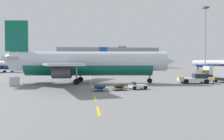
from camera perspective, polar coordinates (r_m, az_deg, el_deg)
ground at (r=69.09m, az=13.18°, el=-1.56°), size 400.00×400.00×0.00m
apron_paint_markings at (r=62.57m, az=-5.35°, el=-1.87°), size 8.00×95.84×0.01m
airliner_foreground at (r=46.23m, az=-6.35°, el=1.67°), size 34.82×34.44×12.20m
pushback_tug at (r=48.95m, az=19.47°, el=-1.99°), size 6.35×3.86×2.08m
airliner_mid_left at (r=119.37m, az=3.66°, el=1.73°), size 32.40×31.70×11.42m
airliner_far_center at (r=128.88m, az=23.85°, el=1.39°), size 25.89×27.41×10.13m
airliner_far_right at (r=102.79m, az=-23.35°, el=1.13°), size 25.02×23.67×9.21m
ground_power_truck at (r=64.48m, az=22.90°, el=-0.44°), size 7.31×3.60×3.14m
baggage_train at (r=34.92m, az=1.78°, el=-4.04°), size 8.69×3.61×1.14m
ground_crew_worker at (r=47.13m, az=23.33°, el=-2.11°), size 0.46×0.63×1.69m
uld_cargo_container at (r=44.04m, az=-22.50°, el=-2.58°), size 1.93×1.90×1.60m
apron_light_mast_far at (r=89.83m, az=21.65°, el=8.52°), size 1.80×1.80×23.39m
terminal_satellite at (r=171.53m, az=-1.14°, el=2.92°), size 69.56×23.98×15.66m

